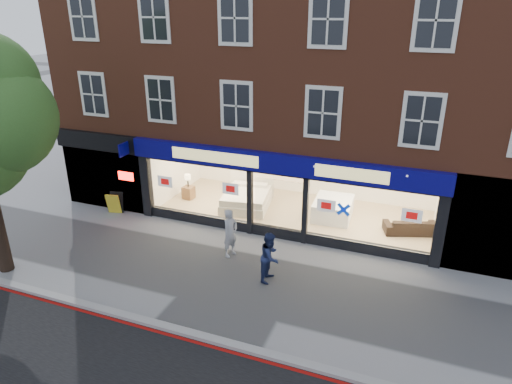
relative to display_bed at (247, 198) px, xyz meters
The scene contains 12 objects.
ground 5.54m from the display_bed, 68.50° to the right, with size 120.00×120.00×0.00m, color gray.
kerb_line 8.49m from the display_bed, 76.20° to the right, with size 60.00×0.10×0.01m, color #8C0A07.
kerb_stone 8.29m from the display_bed, 75.87° to the right, with size 60.00×0.25×0.12m, color gray.
showroom_floor 2.07m from the display_bed, ahead, with size 11.00×4.50×0.10m, color tan.
building 6.77m from the display_bed, 41.91° to the left, with size 19.00×8.26×10.30m.
display_bed is the anchor object (origin of this frame).
bedside_table 2.69m from the display_bed, behind, with size 0.45×0.45×0.55m, color brown.
mattress_stack 3.63m from the display_bed, ahead, with size 1.55×1.91×0.73m.
sofa 6.62m from the display_bed, ahead, with size 1.94×0.76×0.57m, color black.
a_board 5.45m from the display_bed, 153.48° to the right, with size 0.58×0.37×0.89m, color gold.
pedestrian_grey 4.01m from the display_bed, 75.95° to the right, with size 0.62×0.41×1.71m, color #A4A5AB.
pedestrian_blue 5.54m from the display_bed, 60.40° to the right, with size 0.79×0.61×1.62m, color #1A244B.
Camera 1 is at (4.69, -11.22, 7.99)m, focal length 32.00 mm.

